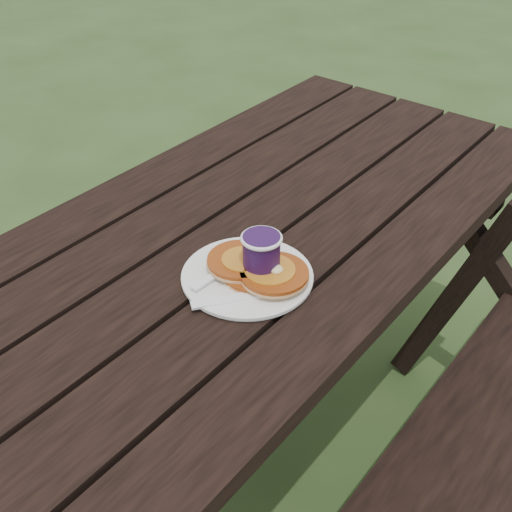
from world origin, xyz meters
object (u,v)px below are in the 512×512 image
Objects in this scene: plate at (247,277)px; coffee_cup at (261,255)px; pancake_stack at (258,269)px; picnic_table at (224,375)px.

plate is 0.06m from coffee_cup.
pancake_stack is at bearing 32.74° from plate.
picnic_table is at bearing 164.66° from coffee_cup.
plate is 1.20× the size of pancake_stack.
picnic_table is 8.99× the size of pancake_stack.
pancake_stack is (0.13, -0.04, 0.41)m from picnic_table.
picnic_table is at bearing 155.50° from plate.
plate is (0.12, -0.05, 0.39)m from picnic_table.
plate is at bearing -143.19° from coffee_cup.
coffee_cup reaches higher than picnic_table.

